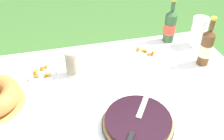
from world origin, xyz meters
TOP-DOWN VIEW (x-y plane):
  - garden_table at (0.00, 0.00)m, footprint 1.83×1.07m
  - tablecloth at (0.00, 0.00)m, footprint 1.84×1.08m
  - berry_tart at (0.16, -0.27)m, footprint 0.36×0.36m
  - serving_knife at (0.14, -0.29)m, footprint 0.23×0.32m
  - cup_stack at (-0.11, 0.22)m, footprint 0.07×0.07m
  - cider_bottle_green at (0.64, 0.45)m, footprint 0.09×0.09m
  - cider_bottle_amber at (0.74, 0.13)m, footprint 0.08×0.08m
  - snack_plate_near at (-0.29, 0.26)m, footprint 0.19×0.19m
  - snack_plate_left at (0.41, 0.31)m, footprint 0.20×0.20m
  - paper_towel_roll at (0.81, 0.35)m, footprint 0.11×0.11m

SIDE VIEW (x-z plane):
  - garden_table at x=0.00m, z-range 0.30..1.01m
  - tablecloth at x=0.00m, z-range 0.65..0.75m
  - snack_plate_left at x=0.41m, z-range 0.70..0.75m
  - snack_plate_near at x=-0.29m, z-range 0.70..0.76m
  - berry_tart at x=0.16m, z-range 0.72..0.77m
  - serving_knife at x=0.14m, z-range 0.77..0.79m
  - cup_stack at x=-0.11m, z-range 0.72..0.89m
  - paper_towel_roll at x=0.81m, z-range 0.72..0.93m
  - cider_bottle_green at x=0.64m, z-range 0.68..1.00m
  - cider_bottle_amber at x=0.74m, z-range 0.68..1.01m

